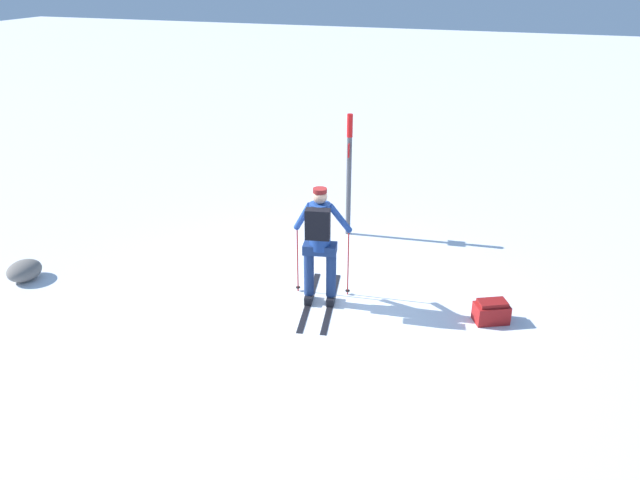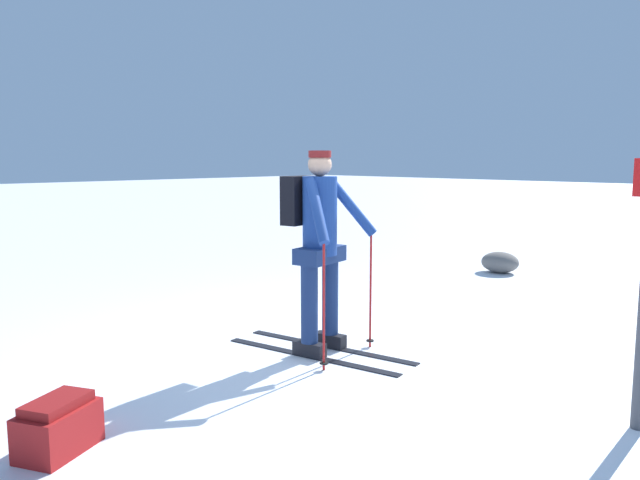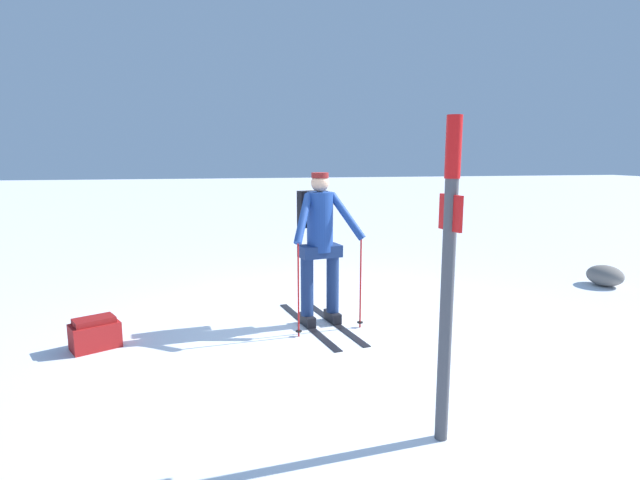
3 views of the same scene
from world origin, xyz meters
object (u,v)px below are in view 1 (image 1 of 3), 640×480
object	(u,v)px
trail_marker	(349,166)
dropped_backpack	(491,312)
skier	(320,240)
rock_boulder	(24,270)

from	to	relation	value
trail_marker	dropped_backpack	bearing A→B (deg)	50.34
skier	trail_marker	size ratio (longest dim) A/B	0.81
dropped_backpack	trail_marker	distance (m)	3.82
rock_boulder	skier	bearing A→B (deg)	99.86
skier	rock_boulder	bearing A→B (deg)	-80.14
rock_boulder	dropped_backpack	bearing A→B (deg)	98.79
skier	trail_marker	distance (m)	2.65
dropped_backpack	rock_boulder	bearing A→B (deg)	-81.21
skier	dropped_backpack	world-z (taller)	skier
trail_marker	rock_boulder	size ratio (longest dim) A/B	3.92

